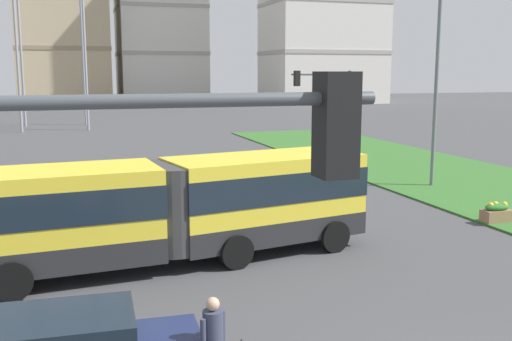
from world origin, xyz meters
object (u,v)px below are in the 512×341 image
(car_maroon_sedan, at_px, (77,183))
(pedestrian_crossing, at_px, (213,338))
(articulated_bus, at_px, (177,207))
(traffic_light_near_left, at_px, (83,322))
(streetlight_median, at_px, (437,76))
(traffic_light_far_right, at_px, (330,104))
(flower_planter_3, at_px, (497,212))

(car_maroon_sedan, bearing_deg, pedestrian_crossing, -83.82)
(articulated_bus, xyz_separation_m, pedestrian_crossing, (-0.74, -7.37, -0.65))
(car_maroon_sedan, relative_size, pedestrian_crossing, 2.62)
(articulated_bus, relative_size, traffic_light_near_left, 2.16)
(pedestrian_crossing, height_order, streetlight_median, streetlight_median)
(traffic_light_far_right, distance_m, streetlight_median, 5.87)
(articulated_bus, bearing_deg, pedestrian_crossing, -95.70)
(pedestrian_crossing, distance_m, traffic_light_near_left, 6.44)
(flower_planter_3, relative_size, traffic_light_far_right, 0.20)
(traffic_light_far_right, bearing_deg, flower_planter_3, -82.43)
(articulated_bus, xyz_separation_m, streetlight_median, (13.94, 7.75, 3.70))
(flower_planter_3, bearing_deg, traffic_light_near_left, -137.87)
(articulated_bus, bearing_deg, streetlight_median, 29.08)
(traffic_light_near_left, distance_m, traffic_light_far_right, 28.39)
(flower_planter_3, xyz_separation_m, traffic_light_near_left, (-14.98, -13.55, 3.40))
(streetlight_median, bearing_deg, articulated_bus, -150.92)
(car_maroon_sedan, bearing_deg, traffic_light_far_right, 10.12)
(articulated_bus, relative_size, pedestrian_crossing, 6.90)
(car_maroon_sedan, xyz_separation_m, flower_planter_3, (14.65, -9.11, -0.33))
(traffic_light_far_right, bearing_deg, articulated_bus, -130.57)
(flower_planter_3, distance_m, traffic_light_near_left, 20.49)
(traffic_light_near_left, relative_size, traffic_light_far_right, 0.99)
(articulated_bus, relative_size, car_maroon_sedan, 2.63)
(pedestrian_crossing, distance_m, traffic_light_far_right, 22.83)
(articulated_bus, height_order, flower_planter_3, articulated_bus)
(streetlight_median, bearing_deg, car_maroon_sedan, 172.47)
(car_maroon_sedan, bearing_deg, streetlight_median, -7.53)
(articulated_bus, xyz_separation_m, car_maroon_sedan, (-2.61, 9.94, -0.90))
(car_maroon_sedan, distance_m, traffic_light_far_right, 13.70)
(car_maroon_sedan, xyz_separation_m, streetlight_median, (16.55, -2.19, 4.60))
(car_maroon_sedan, bearing_deg, articulated_bus, -75.28)
(flower_planter_3, bearing_deg, pedestrian_crossing, -147.28)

